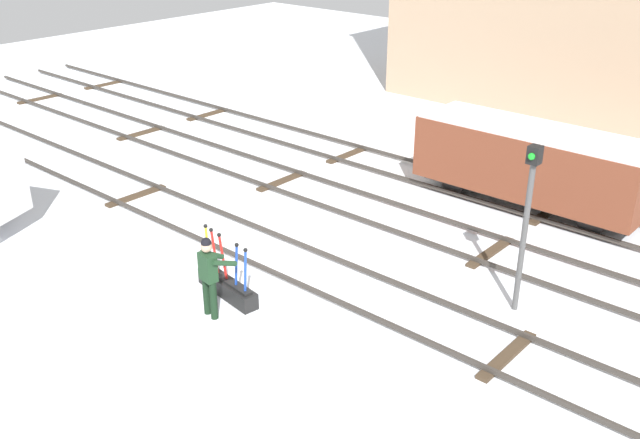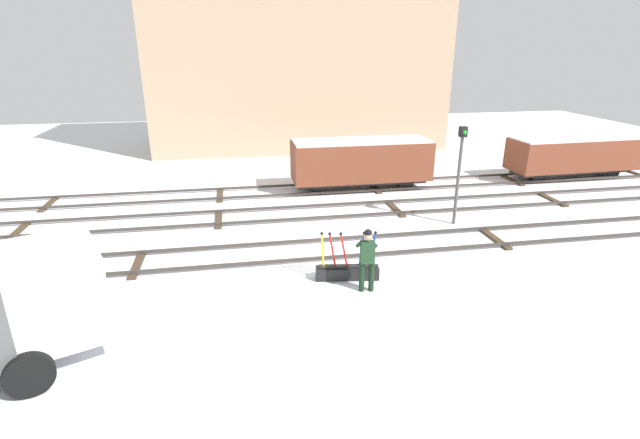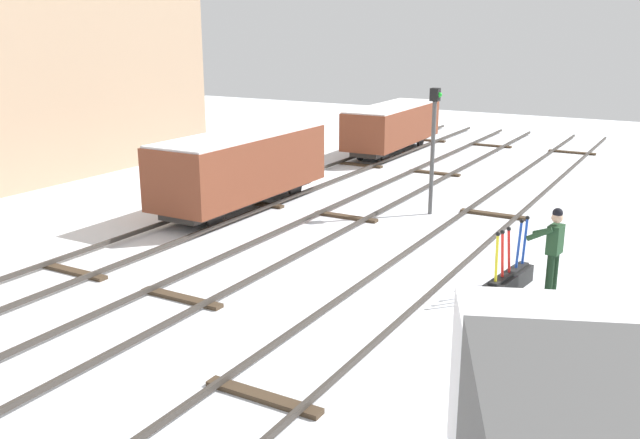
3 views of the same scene
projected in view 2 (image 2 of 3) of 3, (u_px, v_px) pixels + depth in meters
ground_plane at (327, 252)px, 15.32m from camera, size 60.00×60.00×0.00m
track_main_line at (327, 248)px, 15.28m from camera, size 44.00×1.94×0.18m
track_siding_near at (310, 212)px, 18.59m from camera, size 44.00×1.94×0.18m
track_siding_far at (299, 190)px, 21.48m from camera, size 44.00×1.94×0.18m
switch_lever_frame at (347, 271)px, 13.47m from camera, size 1.83×0.60×1.45m
rail_worker at (367, 256)px, 12.57m from camera, size 0.60×0.69×1.80m
signal_post at (460, 165)px, 16.94m from camera, size 0.24×0.32×3.62m
apartment_building at (298, 40)px, 29.22m from camera, size 18.31×6.31×13.13m
freight_car_far_end at (361, 161)px, 21.53m from camera, size 6.26×2.06×2.27m
freight_car_back_track at (573, 154)px, 23.37m from camera, size 6.44×2.15×2.05m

